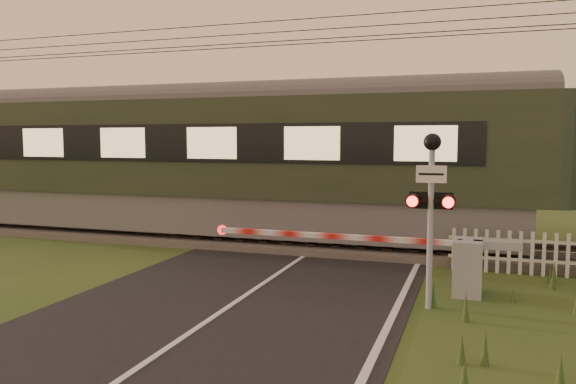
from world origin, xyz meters
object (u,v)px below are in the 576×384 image
(boom_gate, at_px, (453,263))
(picket_fence, at_px, (526,253))
(train, at_px, (576,162))
(crossing_signal, at_px, (431,189))

(boom_gate, xyz_separation_m, picket_fence, (1.43, 1.98, -0.11))
(train, bearing_deg, boom_gate, -123.72)
(picket_fence, bearing_deg, crossing_signal, -119.62)
(train, xyz_separation_m, picket_fence, (-1.15, -1.89, -1.89))
(boom_gate, bearing_deg, crossing_signal, -106.66)
(crossing_signal, distance_m, picket_fence, 3.92)
(boom_gate, relative_size, picket_fence, 1.89)
(boom_gate, relative_size, crossing_signal, 2.03)
(train, bearing_deg, picket_fence, -121.33)
(train, xyz_separation_m, boom_gate, (-2.58, -3.87, -1.78))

